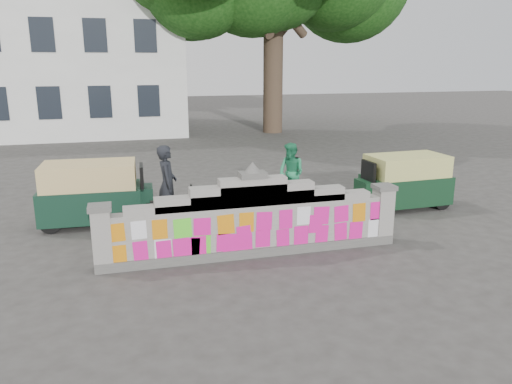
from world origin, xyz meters
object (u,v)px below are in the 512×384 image
cyclist_rider (168,195)px  cyclist_bike (169,210)px  rickshaw_left (94,193)px  pedestrian (291,173)px  rickshaw_right (404,181)px

cyclist_rider → cyclist_bike: bearing=-84.4°
cyclist_rider → rickshaw_left: 2.07m
cyclist_rider → rickshaw_left: size_ratio=0.65×
pedestrian → cyclist_bike: bearing=-91.5°
pedestrian → rickshaw_left: size_ratio=0.60×
cyclist_rider → rickshaw_right: 6.53m
cyclist_bike → rickshaw_right: rickshaw_right is taller
cyclist_rider → rickshaw_right: (6.51, 0.38, -0.16)m
cyclist_bike → rickshaw_left: (-1.72, 1.14, 0.26)m
cyclist_rider → rickshaw_right: cyclist_rider is taller
cyclist_bike → rickshaw_right: (6.51, 0.38, 0.22)m
pedestrian → rickshaw_left: pedestrian is taller
cyclist_bike → rickshaw_left: 2.08m
cyclist_bike → pedestrian: (3.70, 1.78, 0.31)m
pedestrian → rickshaw_left: (-5.42, -0.64, -0.05)m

